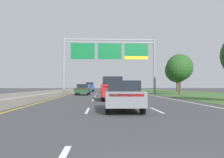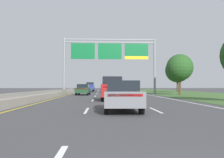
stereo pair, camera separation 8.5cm
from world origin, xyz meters
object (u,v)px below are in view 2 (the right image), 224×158
object	(u,v)px
car_gold_right_lane_sedan	(123,88)
car_darkgreen_left_lane_sedan	(83,89)
roadside_tree_far	(177,71)
pickup_truck_blue	(90,87)
overhead_sign_gantry	(110,54)
car_grey_centre_lane_sedan	(122,95)
roadside_tree_mid	(180,68)
car_red_centre_lane_suv	(111,88)

from	to	relation	value
car_gold_right_lane_sedan	car_darkgreen_left_lane_sedan	bearing A→B (deg)	156.29
roadside_tree_far	pickup_truck_blue	bearing A→B (deg)	154.71
overhead_sign_gantry	car_grey_centre_lane_sedan	size ratio (longest dim) A/B	3.39
roadside_tree_mid	car_red_centre_lane_suv	bearing A→B (deg)	-130.41
pickup_truck_blue	car_red_centre_lane_suv	size ratio (longest dim) A/B	1.15
pickup_truck_blue	car_darkgreen_left_lane_sedan	distance (m)	23.52
roadside_tree_far	overhead_sign_gantry	bearing A→B (deg)	-143.34
pickup_truck_blue	roadside_tree_far	world-z (taller)	roadside_tree_far
pickup_truck_blue	car_grey_centre_lane_sedan	bearing A→B (deg)	-174.21
car_red_centre_lane_suv	roadside_tree_mid	size ratio (longest dim) A/B	0.81
car_darkgreen_left_lane_sedan	car_red_centre_lane_suv	size ratio (longest dim) A/B	0.94
car_grey_centre_lane_sedan	roadside_tree_mid	distance (m)	23.67
overhead_sign_gantry	car_gold_right_lane_sedan	bearing A→B (deg)	75.51
overhead_sign_gantry	roadside_tree_far	xyz separation A→B (m)	(14.60, 10.87, -1.93)
pickup_truck_blue	car_grey_centre_lane_sedan	size ratio (longest dim) A/B	1.22
overhead_sign_gantry	car_darkgreen_left_lane_sedan	world-z (taller)	overhead_sign_gantry
pickup_truck_blue	roadside_tree_far	distance (m)	21.02
car_grey_centre_lane_sedan	car_red_centre_lane_suv	world-z (taller)	car_red_centre_lane_suv
car_darkgreen_left_lane_sedan	roadside_tree_mid	world-z (taller)	roadside_tree_mid
pickup_truck_blue	car_gold_right_lane_sedan	size ratio (longest dim) A/B	1.23
pickup_truck_blue	car_red_centre_lane_suv	world-z (taller)	pickup_truck_blue
roadside_tree_mid	car_grey_centre_lane_sedan	bearing A→B (deg)	-115.62
pickup_truck_blue	car_darkgreen_left_lane_sedan	size ratio (longest dim) A/B	1.22
overhead_sign_gantry	roadside_tree_far	distance (m)	18.30
car_gold_right_lane_sedan	roadside_tree_far	bearing A→B (deg)	-100.07
overhead_sign_gantry	car_red_centre_lane_suv	distance (m)	17.84
roadside_tree_far	car_darkgreen_left_lane_sedan	bearing A→B (deg)	-141.74
car_gold_right_lane_sedan	overhead_sign_gantry	bearing A→B (deg)	165.50
pickup_truck_blue	car_darkgreen_left_lane_sedan	xyz separation A→B (m)	(0.16, -23.52, -0.26)
car_grey_centre_lane_sedan	pickup_truck_blue	bearing A→B (deg)	6.08
car_gold_right_lane_sedan	pickup_truck_blue	bearing A→B (deg)	47.46
car_red_centre_lane_suv	roadside_tree_far	size ratio (longest dim) A/B	0.67
car_darkgreen_left_lane_sedan	roadside_tree_far	distance (m)	23.97
car_grey_centre_lane_sedan	car_red_centre_lane_suv	xyz separation A→B (m)	(-0.17, 9.04, 0.28)
car_gold_right_lane_sedan	roadside_tree_far	distance (m)	12.04
car_grey_centre_lane_sedan	car_red_centre_lane_suv	size ratio (longest dim) A/B	0.94
pickup_truck_blue	roadside_tree_mid	world-z (taller)	roadside_tree_mid
overhead_sign_gantry	pickup_truck_blue	world-z (taller)	overhead_sign_gantry
overhead_sign_gantry	pickup_truck_blue	xyz separation A→B (m)	(-4.15, 19.72, -5.41)
overhead_sign_gantry	car_grey_centre_lane_sedan	bearing A→B (deg)	-90.63
roadside_tree_mid	roadside_tree_far	world-z (taller)	roadside_tree_far
overhead_sign_gantry	car_grey_centre_lane_sedan	world-z (taller)	overhead_sign_gantry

